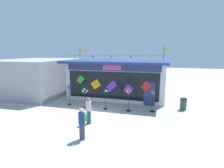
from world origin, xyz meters
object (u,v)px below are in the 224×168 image
object	(u,v)px
wind_spinner_center_right	(129,98)
wind_spinner_center_left	(107,96)
person_mid_plaza	(89,111)
person_near_camera	(82,123)
trash_bin	(183,104)
kite_shop_building	(119,78)
wind_spinner_left	(85,93)
wind_spinner_right	(153,101)
wind_spinner_far_left	(69,90)

from	to	relation	value
wind_spinner_center_right	wind_spinner_center_left	bearing A→B (deg)	-178.91
wind_spinner_center_left	person_mid_plaza	bearing A→B (deg)	-95.21
person_near_camera	wind_spinner_center_right	bearing A→B (deg)	136.72
person_near_camera	trash_bin	xyz separation A→B (m)	(5.54, 6.42, -0.42)
kite_shop_building	wind_spinner_left	bearing A→B (deg)	-110.42
wind_spinner_left	wind_spinner_center_right	xyz separation A→B (m)	(3.51, 0.08, -0.17)
kite_shop_building	wind_spinner_right	world-z (taller)	kite_shop_building
wind_spinner_far_left	wind_spinner_center_right	distance (m)	5.14
wind_spinner_left	person_near_camera	size ratio (longest dim) A/B	0.96
wind_spinner_center_right	trash_bin	size ratio (longest dim) A/B	1.87
wind_spinner_center_left	trash_bin	bearing A→B (deg)	14.54
wind_spinner_center_right	person_mid_plaza	world-z (taller)	wind_spinner_center_right
wind_spinner_left	person_mid_plaza	xyz separation A→B (m)	(1.53, -2.92, -0.32)
person_mid_plaza	wind_spinner_right	bearing A→B (deg)	13.04
person_mid_plaza	trash_bin	size ratio (longest dim) A/B	1.81
wind_spinner_far_left	wind_spinner_right	xyz separation A→B (m)	(6.87, 0.09, -0.47)
wind_spinner_right	trash_bin	xyz separation A→B (m)	(2.30, 1.14, -0.39)
person_near_camera	person_mid_plaza	xyz separation A→B (m)	(-0.49, 1.96, -0.03)
trash_bin	wind_spinner_center_left	bearing A→B (deg)	-165.46
wind_spinner_right	person_near_camera	size ratio (longest dim) A/B	0.98
wind_spinner_center_left	trash_bin	distance (m)	5.98
kite_shop_building	wind_spinner_left	size ratio (longest dim) A/B	5.85
kite_shop_building	wind_spinner_center_left	size ratio (longest dim) A/B	5.99
wind_spinner_far_left	wind_spinner_left	distance (m)	1.65
wind_spinner_far_left	kite_shop_building	bearing A→B (deg)	51.93
trash_bin	wind_spinner_far_left	bearing A→B (deg)	-172.40
kite_shop_building	wind_spinner_far_left	bearing A→B (deg)	-128.07
wind_spinner_far_left	wind_spinner_center_left	bearing A→B (deg)	-4.51
kite_shop_building	wind_spinner_left	xyz separation A→B (m)	(-1.69, -4.53, -0.67)
wind_spinner_center_right	trash_bin	bearing A→B (deg)	19.85
wind_spinner_right	trash_bin	world-z (taller)	wind_spinner_right
kite_shop_building	wind_spinner_center_right	xyz separation A→B (m)	(1.82, -4.45, -0.84)
wind_spinner_right	trash_bin	distance (m)	2.59
wind_spinner_center_right	wind_spinner_right	distance (m)	1.78
trash_bin	person_near_camera	bearing A→B (deg)	-130.80
person_near_camera	wind_spinner_far_left	bearing A→B (deg)	-171.57
wind_spinner_far_left	wind_spinner_center_left	size ratio (longest dim) A/B	1.10
wind_spinner_center_right	wind_spinner_left	bearing A→B (deg)	-178.71
person_near_camera	person_mid_plaza	distance (m)	2.02
person_near_camera	person_mid_plaza	size ratio (longest dim) A/B	1.00
wind_spinner_center_left	kite_shop_building	bearing A→B (deg)	91.44
wind_spinner_right	person_near_camera	distance (m)	6.20
wind_spinner_center_right	person_mid_plaza	distance (m)	3.60
wind_spinner_center_left	wind_spinner_right	size ratio (longest dim) A/B	0.95
kite_shop_building	wind_spinner_right	size ratio (longest dim) A/B	5.68
person_near_camera	kite_shop_building	bearing A→B (deg)	155.51
trash_bin	wind_spinner_left	bearing A→B (deg)	-168.48
kite_shop_building	person_near_camera	distance (m)	9.46
wind_spinner_far_left	person_near_camera	size ratio (longest dim) A/B	1.03
kite_shop_building	wind_spinner_center_left	world-z (taller)	kite_shop_building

